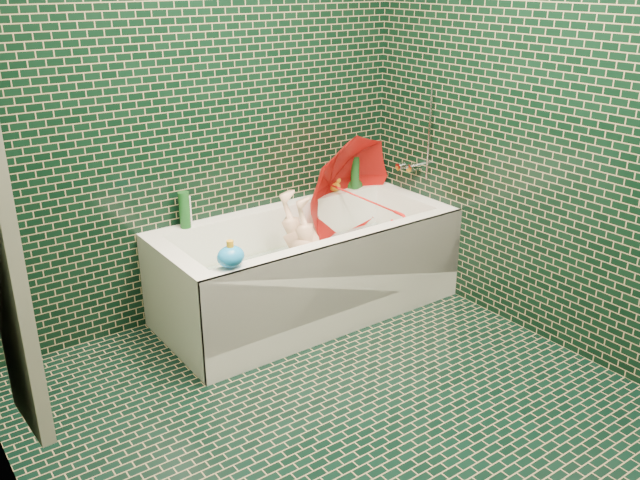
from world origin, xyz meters
TOP-DOWN VIEW (x-y plane):
  - floor at (0.00, 0.00)m, footprint 2.80×2.80m
  - wall_back at (0.00, 1.40)m, footprint 2.80×0.00m
  - wall_right at (1.30, 0.00)m, footprint 0.00×2.80m
  - bathtub at (0.45, 1.01)m, footprint 1.70×0.75m
  - bath_mat at (0.45, 1.02)m, footprint 1.35×0.47m
  - water at (0.45, 1.02)m, footprint 1.48×0.53m
  - towel at (-1.24, 0.24)m, footprint 0.08×0.44m
  - faucet at (1.26, 1.02)m, footprint 0.18×0.19m
  - child at (0.45, 0.99)m, footprint 0.88×0.35m
  - umbrella at (0.93, 1.09)m, footprint 1.05×0.94m
  - soap_bottle_a at (1.20, 1.34)m, footprint 0.13×0.13m
  - soap_bottle_b at (1.25, 1.36)m, footprint 0.12×0.12m
  - soap_bottle_c at (1.09, 1.33)m, footprint 0.16×0.16m
  - bottle_right_tall at (1.05, 1.34)m, footprint 0.06×0.06m
  - bottle_right_pump at (1.25, 1.34)m, footprint 0.05×0.05m
  - bottle_left_tall at (-0.14, 1.33)m, footprint 0.08×0.08m
  - bottle_left_short at (-0.12, 1.36)m, footprint 0.07×0.07m
  - rubber_duck at (0.91, 1.37)m, footprint 0.11×0.08m
  - bath_toy at (-0.20, 0.71)m, footprint 0.16×0.14m

SIDE VIEW (x-z plane):
  - floor at x=0.00m, z-range 0.00..0.00m
  - bath_mat at x=0.45m, z-range 0.15..0.16m
  - bathtub at x=0.45m, z-range -0.06..0.49m
  - water at x=0.45m, z-range 0.30..0.30m
  - child at x=0.45m, z-range 0.12..0.50m
  - soap_bottle_a at x=1.20m, z-range 0.41..0.69m
  - soap_bottle_b at x=1.25m, z-range 0.45..0.65m
  - soap_bottle_c at x=1.09m, z-range 0.47..0.63m
  - umbrella at x=0.93m, z-range 0.08..1.05m
  - rubber_duck at x=0.91m, z-range 0.55..0.63m
  - bath_toy at x=-0.20m, z-range 0.54..0.68m
  - bottle_left_short at x=-0.12m, z-range 0.55..0.71m
  - bottle_right_pump at x=1.25m, z-range 0.55..0.74m
  - bottle_left_tall at x=-0.14m, z-range 0.55..0.75m
  - bottle_right_tall at x=1.05m, z-range 0.55..0.76m
  - faucet at x=1.26m, z-range 0.50..1.05m
  - towel at x=-1.24m, z-range 0.47..1.59m
  - wall_back at x=0.00m, z-range -0.15..2.65m
  - wall_right at x=1.30m, z-range -0.15..2.65m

